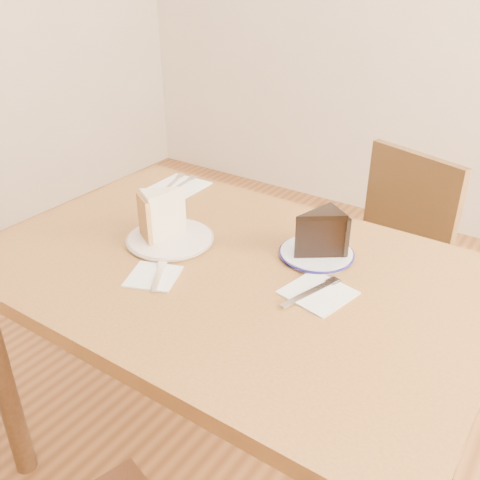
{
  "coord_description": "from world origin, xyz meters",
  "views": [
    {
      "loc": [
        0.63,
        -0.89,
        1.42
      ],
      "look_at": [
        0.0,
        0.04,
        0.8
      ],
      "focal_mm": 40.0,
      "sensor_mm": 36.0,
      "label": 1
    }
  ],
  "objects_px": {
    "chocolate_cake": "(316,236)",
    "carrot_cake": "(166,215)",
    "plate_cream": "(170,239)",
    "plate_navy": "(316,253)",
    "table": "(230,299)",
    "chair_far": "(378,266)"
  },
  "relations": [
    {
      "from": "chocolate_cake",
      "to": "table",
      "type": "bearing_deg",
      "value": 77.09
    },
    {
      "from": "table",
      "to": "carrot_cake",
      "type": "xyz_separation_m",
      "value": [
        -0.21,
        0.02,
        0.17
      ]
    },
    {
      "from": "table",
      "to": "chocolate_cake",
      "type": "distance_m",
      "value": 0.26
    },
    {
      "from": "table",
      "to": "plate_cream",
      "type": "relative_size",
      "value": 5.58
    },
    {
      "from": "table",
      "to": "plate_navy",
      "type": "xyz_separation_m",
      "value": [
        0.15,
        0.16,
        0.1
      ]
    },
    {
      "from": "table",
      "to": "chocolate_cake",
      "type": "xyz_separation_m",
      "value": [
        0.15,
        0.14,
        0.16
      ]
    },
    {
      "from": "plate_navy",
      "to": "carrot_cake",
      "type": "height_order",
      "value": "carrot_cake"
    },
    {
      "from": "table",
      "to": "carrot_cake",
      "type": "height_order",
      "value": "carrot_cake"
    },
    {
      "from": "chair_far",
      "to": "plate_cream",
      "type": "bearing_deg",
      "value": 80.34
    },
    {
      "from": "chocolate_cake",
      "to": "carrot_cake",
      "type": "bearing_deg",
      "value": 53.1
    },
    {
      "from": "chair_far",
      "to": "plate_navy",
      "type": "bearing_deg",
      "value": 108.69
    },
    {
      "from": "table",
      "to": "chair_far",
      "type": "distance_m",
      "value": 0.69
    },
    {
      "from": "chocolate_cake",
      "to": "chair_far",
      "type": "bearing_deg",
      "value": -55.61
    },
    {
      "from": "plate_cream",
      "to": "chocolate_cake",
      "type": "xyz_separation_m",
      "value": [
        0.35,
        0.13,
        0.06
      ]
    },
    {
      "from": "table",
      "to": "plate_cream",
      "type": "xyz_separation_m",
      "value": [
        -0.2,
        0.01,
        0.1
      ]
    },
    {
      "from": "chair_far",
      "to": "plate_navy",
      "type": "height_order",
      "value": "chair_far"
    },
    {
      "from": "table",
      "to": "plate_cream",
      "type": "bearing_deg",
      "value": 176.97
    },
    {
      "from": "plate_cream",
      "to": "plate_navy",
      "type": "distance_m",
      "value": 0.38
    },
    {
      "from": "table",
      "to": "plate_cream",
      "type": "distance_m",
      "value": 0.22
    },
    {
      "from": "table",
      "to": "chair_far",
      "type": "xyz_separation_m",
      "value": [
        0.15,
        0.65,
        -0.18
      ]
    },
    {
      "from": "table",
      "to": "chocolate_cake",
      "type": "height_order",
      "value": "chocolate_cake"
    },
    {
      "from": "chair_far",
      "to": "plate_cream",
      "type": "relative_size",
      "value": 3.9
    }
  ]
}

